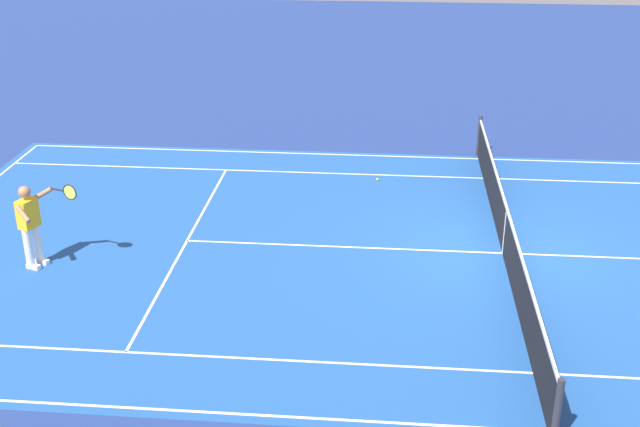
# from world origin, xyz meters

# --- Properties ---
(ground_plane) EXTENTS (60.00, 60.00, 0.00)m
(ground_plane) POSITION_xyz_m (0.00, 0.00, 0.00)
(ground_plane) COLOR navy
(court_slab) EXTENTS (24.20, 11.40, 0.00)m
(court_slab) POSITION_xyz_m (0.00, 0.00, 0.00)
(court_slab) COLOR #1E4C93
(court_slab) RESTS_ON ground_plane
(court_line_markings) EXTENTS (23.85, 11.05, 0.01)m
(court_line_markings) POSITION_xyz_m (0.00, 0.00, 0.00)
(court_line_markings) COLOR white
(court_line_markings) RESTS_ON ground_plane
(tennis_net) EXTENTS (0.10, 11.70, 1.08)m
(tennis_net) POSITION_xyz_m (0.00, 0.00, 0.49)
(tennis_net) COLOR #2D2D33
(tennis_net) RESTS_ON ground_plane
(tennis_player_near) EXTENTS (1.18, 0.74, 1.70)m
(tennis_player_near) POSITION_xyz_m (9.01, 1.34, 0.93)
(tennis_player_near) COLOR white
(tennis_player_near) RESTS_ON ground_plane
(tennis_ball) EXTENTS (0.07, 0.07, 0.07)m
(tennis_ball) POSITION_xyz_m (2.59, -3.72, 0.03)
(tennis_ball) COLOR #CCE01E
(tennis_ball) RESTS_ON ground_plane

